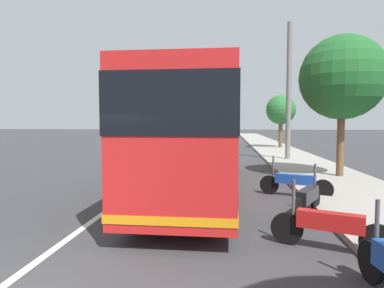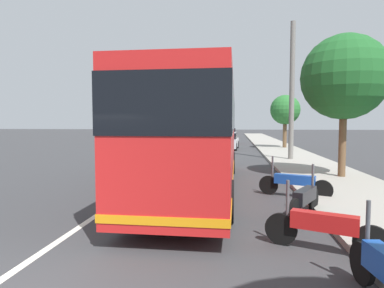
{
  "view_description": "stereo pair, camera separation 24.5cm",
  "coord_description": "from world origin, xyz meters",
  "px_view_note": "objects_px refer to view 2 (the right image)",
  "views": [
    {
      "loc": [
        -3.2,
        -3.17,
        2.33
      ],
      "look_at": [
        9.01,
        -1.85,
        1.53
      ],
      "focal_mm": 30.82,
      "sensor_mm": 36.0,
      "label": 1
    },
    {
      "loc": [
        -3.18,
        -3.41,
        2.33
      ],
      "look_at": [
        9.01,
        -1.85,
        1.53
      ],
      "focal_mm": 30.82,
      "sensor_mm": 36.0,
      "label": 2
    }
  ],
  "objects_px": {
    "motorcycle_by_tree": "(294,182)",
    "utility_pole": "(292,92)",
    "motorcycle_mid_row": "(305,200)",
    "car_oncoming": "(230,133)",
    "roadside_tree_far_block": "(285,110)",
    "roadside_tree_mid_block": "(344,77)",
    "car_far_distant": "(191,134)",
    "coach_bus": "(198,130)",
    "motorcycle_angled": "(323,227)",
    "car_side_street": "(228,142)",
    "car_ahead_same_lane": "(225,138)"
  },
  "relations": [
    {
      "from": "roadside_tree_mid_block",
      "to": "car_far_distant",
      "type": "bearing_deg",
      "value": 18.23
    },
    {
      "from": "motorcycle_mid_row",
      "to": "motorcycle_angled",
      "type": "bearing_deg",
      "value": -154.66
    },
    {
      "from": "motorcycle_by_tree",
      "to": "motorcycle_angled",
      "type": "bearing_deg",
      "value": 108.62
    },
    {
      "from": "motorcycle_by_tree",
      "to": "car_oncoming",
      "type": "bearing_deg",
      "value": -64.41
    },
    {
      "from": "motorcycle_by_tree",
      "to": "car_side_street",
      "type": "bearing_deg",
      "value": -60.34
    },
    {
      "from": "roadside_tree_mid_block",
      "to": "utility_pole",
      "type": "distance_m",
      "value": 6.52
    },
    {
      "from": "motorcycle_by_tree",
      "to": "utility_pole",
      "type": "bearing_deg",
      "value": -76.63
    },
    {
      "from": "motorcycle_mid_row",
      "to": "roadside_tree_mid_block",
      "type": "height_order",
      "value": "roadside_tree_mid_block"
    },
    {
      "from": "coach_bus",
      "to": "utility_pole",
      "type": "xyz_separation_m",
      "value": [
        9.13,
        -4.64,
        2.08
      ]
    },
    {
      "from": "motorcycle_mid_row",
      "to": "car_side_street",
      "type": "xyz_separation_m",
      "value": [
        20.92,
        2.28,
        0.2
      ]
    },
    {
      "from": "car_far_distant",
      "to": "roadside_tree_mid_block",
      "type": "relative_size",
      "value": 0.8
    },
    {
      "from": "coach_bus",
      "to": "roadside_tree_far_block",
      "type": "distance_m",
      "value": 19.49
    },
    {
      "from": "car_oncoming",
      "to": "utility_pole",
      "type": "height_order",
      "value": "utility_pole"
    },
    {
      "from": "car_far_distant",
      "to": "roadside_tree_mid_block",
      "type": "distance_m",
      "value": 33.35
    },
    {
      "from": "car_side_street",
      "to": "car_oncoming",
      "type": "relative_size",
      "value": 0.95
    },
    {
      "from": "car_side_street",
      "to": "roadside_tree_mid_block",
      "type": "distance_m",
      "value": 16.2
    },
    {
      "from": "roadside_tree_far_block",
      "to": "car_far_distant",
      "type": "bearing_deg",
      "value": 33.85
    },
    {
      "from": "coach_bus",
      "to": "car_oncoming",
      "type": "relative_size",
      "value": 2.56
    },
    {
      "from": "motorcycle_angled",
      "to": "motorcycle_by_tree",
      "type": "xyz_separation_m",
      "value": [
        4.46,
        -0.28,
        0.0
      ]
    },
    {
      "from": "motorcycle_angled",
      "to": "car_ahead_same_lane",
      "type": "xyz_separation_m",
      "value": [
        30.73,
        2.64,
        0.22
      ]
    },
    {
      "from": "coach_bus",
      "to": "car_ahead_same_lane",
      "type": "xyz_separation_m",
      "value": [
        25.44,
        -0.19,
        -1.4
      ]
    },
    {
      "from": "utility_pole",
      "to": "car_far_distant",
      "type": "bearing_deg",
      "value": 20.61
    },
    {
      "from": "utility_pole",
      "to": "car_ahead_same_lane",
      "type": "bearing_deg",
      "value": 15.29
    },
    {
      "from": "car_far_distant",
      "to": "motorcycle_angled",
      "type": "bearing_deg",
      "value": 11.29
    },
    {
      "from": "motorcycle_by_tree",
      "to": "car_far_distant",
      "type": "xyz_separation_m",
      "value": [
        35.02,
        7.88,
        0.26
      ]
    },
    {
      "from": "car_far_distant",
      "to": "motorcycle_mid_row",
      "type": "bearing_deg",
      "value": 12.06
    },
    {
      "from": "motorcycle_mid_row",
      "to": "utility_pole",
      "type": "height_order",
      "value": "utility_pole"
    },
    {
      "from": "roadside_tree_mid_block",
      "to": "utility_pole",
      "type": "bearing_deg",
      "value": 8.42
    },
    {
      "from": "motorcycle_by_tree",
      "to": "car_far_distant",
      "type": "relative_size",
      "value": 0.45
    },
    {
      "from": "motorcycle_by_tree",
      "to": "roadside_tree_mid_block",
      "type": "distance_m",
      "value": 5.67
    },
    {
      "from": "car_oncoming",
      "to": "car_far_distant",
      "type": "bearing_deg",
      "value": 142.5
    },
    {
      "from": "motorcycle_by_tree",
      "to": "car_ahead_same_lane",
      "type": "xyz_separation_m",
      "value": [
        26.27,
        2.91,
        0.22
      ]
    },
    {
      "from": "motorcycle_mid_row",
      "to": "roadside_tree_far_block",
      "type": "distance_m",
      "value": 22.17
    },
    {
      "from": "motorcycle_angled",
      "to": "car_ahead_same_lane",
      "type": "relative_size",
      "value": 0.47
    },
    {
      "from": "motorcycle_mid_row",
      "to": "car_far_distant",
      "type": "height_order",
      "value": "car_far_distant"
    },
    {
      "from": "coach_bus",
      "to": "car_side_street",
      "type": "distance_m",
      "value": 17.79
    },
    {
      "from": "coach_bus",
      "to": "roadside_tree_far_block",
      "type": "height_order",
      "value": "roadside_tree_far_block"
    },
    {
      "from": "car_side_street",
      "to": "roadside_tree_far_block",
      "type": "relative_size",
      "value": 0.9
    },
    {
      "from": "motorcycle_mid_row",
      "to": "car_ahead_same_lane",
      "type": "bearing_deg",
      "value": 33.98
    },
    {
      "from": "roadside_tree_mid_block",
      "to": "car_side_street",
      "type": "bearing_deg",
      "value": 18.17
    },
    {
      "from": "motorcycle_angled",
      "to": "roadside_tree_mid_block",
      "type": "relative_size",
      "value": 0.34
    },
    {
      "from": "car_oncoming",
      "to": "roadside_tree_mid_block",
      "type": "height_order",
      "value": "roadside_tree_mid_block"
    },
    {
      "from": "motorcycle_mid_row",
      "to": "car_side_street",
      "type": "relative_size",
      "value": 0.44
    },
    {
      "from": "motorcycle_mid_row",
      "to": "roadside_tree_far_block",
      "type": "xyz_separation_m",
      "value": [
        21.79,
        -2.74,
        2.97
      ]
    },
    {
      "from": "motorcycle_mid_row",
      "to": "motorcycle_by_tree",
      "type": "relative_size",
      "value": 0.9
    },
    {
      "from": "coach_bus",
      "to": "car_oncoming",
      "type": "distance_m",
      "value": 40.84
    },
    {
      "from": "car_ahead_same_lane",
      "to": "utility_pole",
      "type": "distance_m",
      "value": 17.26
    },
    {
      "from": "car_oncoming",
      "to": "utility_pole",
      "type": "distance_m",
      "value": 32.12
    },
    {
      "from": "car_oncoming",
      "to": "roadside_tree_far_block",
      "type": "xyz_separation_m",
      "value": [
        -22.21,
        -5.07,
        2.75
      ]
    },
    {
      "from": "car_far_distant",
      "to": "roadside_tree_mid_block",
      "type": "xyz_separation_m",
      "value": [
        -31.51,
        -10.38,
        3.42
      ]
    }
  ]
}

